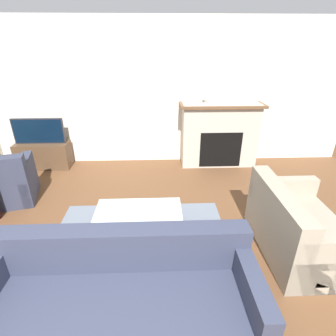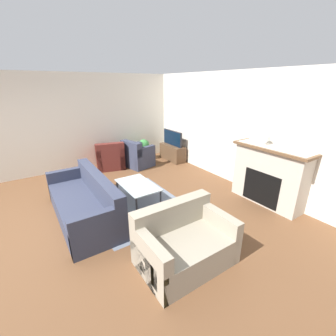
{
  "view_description": "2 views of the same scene",
  "coord_description": "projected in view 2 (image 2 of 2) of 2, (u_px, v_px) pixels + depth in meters",
  "views": [
    {
      "loc": [
        0.45,
        -0.62,
        2.25
      ],
      "look_at": [
        0.58,
        2.5,
        0.76
      ],
      "focal_mm": 28.0,
      "sensor_mm": 36.0,
      "label": 1
    },
    {
      "loc": [
        4.07,
        0.13,
        2.41
      ],
      "look_at": [
        0.74,
        2.35,
        0.89
      ],
      "focal_mm": 24.0,
      "sensor_mm": 36.0,
      "label": 2
    }
  ],
  "objects": [
    {
      "name": "tv",
      "position": [
        172.0,
        138.0,
        7.27
      ],
      "size": [
        0.94,
        0.06,
        0.48
      ],
      "color": "#232328",
      "rests_on": "tv_stand"
    },
    {
      "name": "potted_plant",
      "position": [
        144.0,
        147.0,
        7.4
      ],
      "size": [
        0.36,
        0.36,
        0.7
      ],
      "color": "beige",
      "rests_on": "ground_plane"
    },
    {
      "name": "fireplace",
      "position": [
        269.0,
        174.0,
        4.65
      ],
      "size": [
        1.57,
        0.51,
        1.23
      ],
      "color": "#BCB2A3",
      "rests_on": "ground_plane"
    },
    {
      "name": "couch_loveseat",
      "position": [
        184.0,
        244.0,
        3.16
      ],
      "size": [
        0.86,
        1.29,
        0.82
      ],
      "rotation": [
        0.0,
        0.0,
        1.57
      ],
      "color": "#9E937F",
      "rests_on": "ground_plane"
    },
    {
      "name": "armchair_accent",
      "position": [
        138.0,
        157.0,
        6.85
      ],
      "size": [
        0.91,
        0.89,
        0.82
      ],
      "rotation": [
        0.0,
        0.0,
        3.4
      ],
      "color": "#33384C",
      "rests_on": "ground_plane"
    },
    {
      "name": "tv_stand",
      "position": [
        172.0,
        153.0,
        7.45
      ],
      "size": [
        1.0,
        0.38,
        0.51
      ],
      "color": "brown",
      "rests_on": "ground_plane"
    },
    {
      "name": "wall_back",
      "position": [
        222.0,
        127.0,
        5.82
      ],
      "size": [
        8.47,
        0.06,
        2.7
      ],
      "color": "silver",
      "rests_on": "ground_plane"
    },
    {
      "name": "couch_sectional",
      "position": [
        85.0,
        204.0,
        4.21
      ],
      "size": [
        2.23,
        0.87,
        0.82
      ],
      "color": "#33384C",
      "rests_on": "ground_plane"
    },
    {
      "name": "ground_plane",
      "position": [
        34.0,
        229.0,
        3.95
      ],
      "size": [
        20.0,
        20.0,
        0.0
      ],
      "primitive_type": "plane",
      "color": "brown"
    },
    {
      "name": "armchair_by_window",
      "position": [
        110.0,
        158.0,
        6.73
      ],
      "size": [
        0.93,
        0.95,
        0.82
      ],
      "rotation": [
        0.0,
        0.0,
        -1.82
      ],
      "color": "#5B231E",
      "rests_on": "ground_plane"
    },
    {
      "name": "coffee_table",
      "position": [
        138.0,
        186.0,
        4.66
      ],
      "size": [
        1.03,
        0.61,
        0.45
      ],
      "color": "#333338",
      "rests_on": "ground_plane"
    },
    {
      "name": "wall_left",
      "position": [
        101.0,
        121.0,
        6.79
      ],
      "size": [
        0.06,
        7.49,
        2.7
      ],
      "color": "silver",
      "rests_on": "ground_plane"
    },
    {
      "name": "mantel_clock",
      "position": [
        264.0,
        138.0,
        4.58
      ],
      "size": [
        0.22,
        0.07,
        0.25
      ],
      "color": "beige",
      "rests_on": "fireplace"
    },
    {
      "name": "area_rug",
      "position": [
        136.0,
        204.0,
        4.77
      ],
      "size": [
        2.23,
        1.81,
        0.0
      ],
      "color": "slate",
      "rests_on": "ground_plane"
    }
  ]
}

